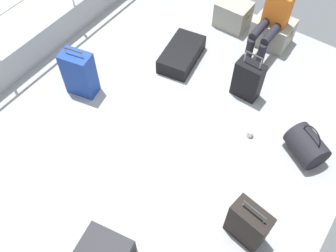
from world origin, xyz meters
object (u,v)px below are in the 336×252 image
at_px(passenger_seated, 273,17).
at_px(paper_cup, 250,133).
at_px(cargo_crate_0, 233,14).
at_px(duffel_bag, 307,146).
at_px(suitcase_1, 248,80).
at_px(suitcase_2, 79,74).
at_px(cargo_crate_1, 272,31).
at_px(suitcase_0, 182,54).
at_px(suitcase_3, 248,224).

relative_size(passenger_seated, paper_cup, 10.94).
height_order(cargo_crate_0, duffel_bag, duffel_bag).
bearing_deg(cargo_crate_0, duffel_bag, -39.80).
bearing_deg(suitcase_1, duffel_bag, -22.48).
height_order(suitcase_2, duffel_bag, suitcase_2).
height_order(duffel_bag, paper_cup, duffel_bag).
bearing_deg(cargo_crate_1, duffel_bag, -52.18).
xyz_separation_m(cargo_crate_0, duffel_bag, (1.88, -1.57, -0.02)).
height_order(suitcase_1, suitcase_2, suitcase_2).
distance_m(cargo_crate_0, paper_cup, 2.11).
xyz_separation_m(cargo_crate_1, suitcase_0, (-0.87, -1.10, -0.09)).
height_order(passenger_seated, suitcase_2, passenger_seated).
xyz_separation_m(suitcase_0, suitcase_2, (-0.76, -1.24, 0.21)).
relative_size(suitcase_3, duffel_bag, 1.13).
relative_size(cargo_crate_1, passenger_seated, 0.54).
bearing_deg(passenger_seated, suitcase_1, -79.04).
bearing_deg(paper_cup, cargo_crate_0, 125.78).
distance_m(suitcase_2, duffel_bag, 2.96).
xyz_separation_m(passenger_seated, suitcase_0, (-0.87, -0.91, -0.46)).
height_order(passenger_seated, paper_cup, passenger_seated).
xyz_separation_m(passenger_seated, duffel_bag, (1.21, -1.38, -0.40)).
distance_m(suitcase_2, paper_cup, 2.31).
xyz_separation_m(suitcase_1, paper_cup, (0.38, -0.56, -0.23)).
xyz_separation_m(suitcase_0, paper_cup, (1.43, -0.60, -0.06)).
height_order(suitcase_1, duffel_bag, suitcase_1).
xyz_separation_m(suitcase_0, suitcase_1, (1.06, -0.04, 0.17)).
bearing_deg(paper_cup, duffel_bag, 12.04).
bearing_deg(suitcase_3, cargo_crate_0, 121.87).
bearing_deg(suitcase_0, duffel_bag, -12.56).
height_order(suitcase_2, suitcase_3, suitcase_2).
distance_m(suitcase_0, suitcase_2, 1.48).
bearing_deg(passenger_seated, duffel_bag, -48.67).
bearing_deg(passenger_seated, suitcase_2, -127.18).
relative_size(cargo_crate_1, paper_cup, 5.86).
bearing_deg(suitcase_1, suitcase_2, -146.51).
xyz_separation_m(cargo_crate_0, suitcase_0, (-0.21, -1.10, -0.09)).
bearing_deg(duffel_bag, cargo_crate_0, 140.20).
distance_m(cargo_crate_1, suitcase_1, 1.15).
relative_size(cargo_crate_0, suitcase_2, 0.71).
distance_m(passenger_seated, paper_cup, 1.70).
xyz_separation_m(suitcase_2, paper_cup, (2.20, 0.64, -0.28)).
relative_size(cargo_crate_0, cargo_crate_1, 0.89).
bearing_deg(suitcase_2, suitcase_1, 33.49).
bearing_deg(suitcase_0, suitcase_3, -41.48).
bearing_deg(passenger_seated, cargo_crate_1, 90.00).
height_order(passenger_seated, suitcase_1, passenger_seated).
distance_m(cargo_crate_1, paper_cup, 1.80).
bearing_deg(suitcase_1, suitcase_3, -61.71).
bearing_deg(duffel_bag, passenger_seated, 131.33).
relative_size(duffel_bag, paper_cup, 5.65).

